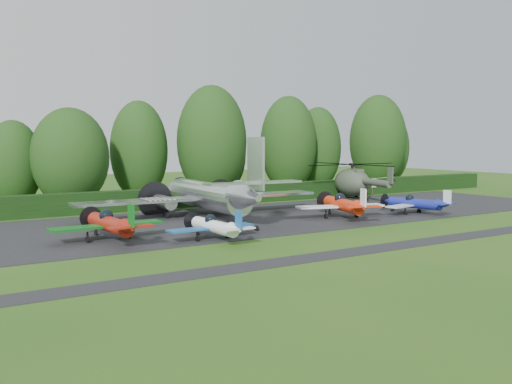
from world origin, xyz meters
TOP-DOWN VIEW (x-y plane):
  - ground at (0.00, 0.00)m, footprint 160.00×160.00m
  - apron at (0.00, 10.00)m, footprint 70.00×18.00m
  - taxiway_verge at (0.00, -6.00)m, footprint 70.00×2.00m
  - hedgerow at (0.00, 21.00)m, footprint 90.00×1.60m
  - transport_plane at (-2.85, 12.28)m, footprint 22.93×17.58m
  - light_plane_red at (-13.94, 5.49)m, footprint 7.73×8.12m
  - light_plane_white at (-7.82, 2.03)m, footprint 6.34×6.66m
  - light_plane_orange at (6.72, 5.52)m, footprint 7.86×8.27m
  - light_plane_blue at (14.36, 4.28)m, footprint 6.51×6.84m
  - helicopter at (19.04, 17.93)m, footprint 12.86×15.05m
  - sign_board at (25.86, 20.47)m, footprint 3.64×0.14m
  - tree_0 at (40.24, 33.09)m, footprint 6.36×6.36m
  - tree_1 at (-2.34, 30.21)m, footprint 6.54×6.54m
  - tree_2 at (33.77, 28.95)m, footprint 8.21×8.21m
  - tree_3 at (23.72, 30.30)m, footprint 6.40×6.40m
  - tree_4 at (-15.71, 30.62)m, footprint 5.80×5.80m
  - tree_7 at (17.92, 29.25)m, footprint 7.42×7.42m
  - tree_8 at (-10.76, 27.59)m, footprint 7.86×7.86m
  - tree_9 at (5.61, 27.55)m, footprint 8.21×8.21m
  - tree_10 at (11.56, 34.91)m, footprint 5.56×5.56m

SIDE VIEW (x-z plane):
  - ground at x=0.00m, z-range 0.00..0.00m
  - hedgerow at x=0.00m, z-range -1.00..1.00m
  - taxiway_verge at x=0.00m, z-range 0.00..0.00m
  - apron at x=0.00m, z-range 0.00..0.01m
  - light_plane_white at x=-7.82m, z-range -0.20..2.23m
  - light_plane_blue at x=14.36m, z-range -0.21..2.29m
  - light_plane_red at x=-13.94m, z-range -0.25..2.72m
  - light_plane_orange at x=6.72m, z-range -0.25..2.77m
  - sign_board at x=25.86m, z-range 0.36..2.41m
  - transport_plane at x=-2.85m, z-range -1.63..5.72m
  - helicopter at x=19.04m, z-range 0.15..4.29m
  - tree_4 at x=-15.71m, z-range -0.01..8.89m
  - tree_10 at x=11.56m, z-range -0.02..9.65m
  - tree_8 at x=-10.76m, z-range -0.01..10.16m
  - tree_0 at x=40.24m, z-range -0.01..11.03m
  - tree_1 at x=-2.34m, z-range -0.01..11.31m
  - tree_3 at x=23.72m, z-range -0.01..11.37m
  - tree_7 at x=17.92m, z-range -0.01..12.59m
  - tree_9 at x=5.61m, z-range -0.01..13.23m
  - tree_2 at x=33.77m, z-range -0.01..13.37m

